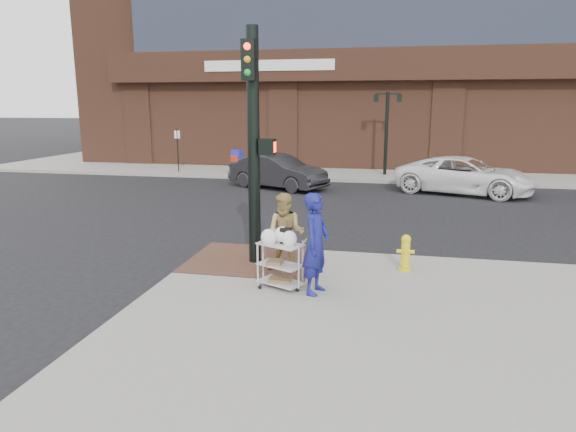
% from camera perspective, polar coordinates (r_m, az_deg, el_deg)
% --- Properties ---
extents(ground, '(220.00, 220.00, 0.00)m').
position_cam_1_polar(ground, '(10.70, -2.18, -7.26)').
color(ground, black).
rests_on(ground, ground).
extents(sidewalk_far, '(65.00, 36.00, 0.15)m').
position_cam_1_polar(sidewalk_far, '(43.12, 25.35, 6.52)').
color(sidewalk_far, gray).
rests_on(sidewalk_far, ground).
extents(brick_curb_ramp, '(2.80, 2.40, 0.01)m').
position_cam_1_polar(brick_curb_ramp, '(11.62, -4.00, -4.86)').
color(brick_curb_ramp, '#513226').
rests_on(brick_curb_ramp, sidewalk_near).
extents(lamp_post, '(1.32, 0.22, 4.00)m').
position_cam_1_polar(lamp_post, '(25.80, 10.90, 9.99)').
color(lamp_post, black).
rests_on(lamp_post, sidewalk_far).
extents(parking_sign, '(0.05, 0.05, 2.20)m').
position_cam_1_polar(parking_sign, '(27.19, -12.15, 7.16)').
color(parking_sign, black).
rests_on(parking_sign, sidewalk_far).
extents(traffic_signal_pole, '(0.61, 0.51, 5.00)m').
position_cam_1_polar(traffic_signal_pole, '(10.97, -3.77, 8.36)').
color(traffic_signal_pole, black).
rests_on(traffic_signal_pole, sidewalk_near).
extents(woman_blue, '(0.60, 0.77, 1.89)m').
position_cam_1_polar(woman_blue, '(9.39, 3.13, -3.09)').
color(woman_blue, navy).
rests_on(woman_blue, sidewalk_near).
extents(pedestrian_tan, '(0.87, 0.71, 1.66)m').
position_cam_1_polar(pedestrian_tan, '(10.60, -0.23, -1.90)').
color(pedestrian_tan, '#A98F4F').
rests_on(pedestrian_tan, sidewalk_near).
extents(sedan_dark, '(4.66, 3.22, 1.45)m').
position_cam_1_polar(sedan_dark, '(22.19, -1.16, 4.95)').
color(sedan_dark, black).
rests_on(sedan_dark, ground).
extents(minivan_white, '(5.89, 4.06, 1.49)m').
position_cam_1_polar(minivan_white, '(22.04, 19.07, 4.28)').
color(minivan_white, white).
rests_on(minivan_white, ground).
extents(utility_cart, '(0.96, 0.78, 1.17)m').
position_cam_1_polar(utility_cart, '(9.78, -0.85, -4.98)').
color(utility_cart, '#B2B1B7').
rests_on(utility_cart, sidewalk_near).
extents(fire_hydrant, '(0.37, 0.26, 0.78)m').
position_cam_1_polar(fire_hydrant, '(11.06, 12.92, -3.94)').
color(fire_hydrant, yellow).
rests_on(fire_hydrant, sidewalk_near).
extents(newsbox_red, '(0.47, 0.45, 0.89)m').
position_cam_1_polar(newsbox_red, '(26.12, -5.99, 5.72)').
color(newsbox_red, '#B12614').
rests_on(newsbox_red, sidewalk_far).
extents(newsbox_blue, '(0.56, 0.53, 1.15)m').
position_cam_1_polar(newsbox_blue, '(26.40, -5.67, 6.08)').
color(newsbox_blue, '#1C25BB').
rests_on(newsbox_blue, sidewalk_far).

